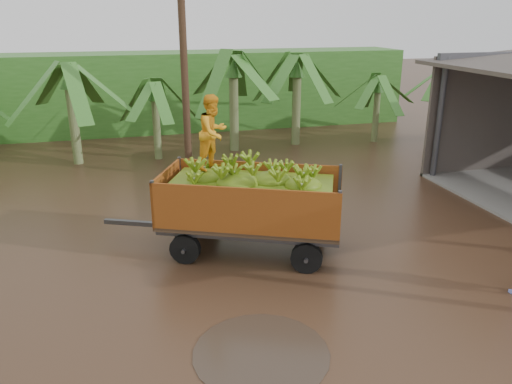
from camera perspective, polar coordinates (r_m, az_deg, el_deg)
The scene contains 5 objects.
ground at distance 11.01m, azimuth 12.69°, elevation -9.36°, with size 100.00×100.00×0.00m, color black.
hedge_north at distance 24.85m, azimuth -8.64°, elevation 11.39°, with size 22.00×3.00×3.60m, color #2D661E.
banana_trailer at distance 11.36m, azimuth -0.72°, elevation -0.89°, with size 5.58×3.46×3.59m.
utility_pole at distance 16.69m, azimuth -8.24°, elevation 14.78°, with size 1.20×0.24×7.69m.
banana_plants at distance 14.72m, azimuth -18.62°, elevation 4.99°, with size 24.04×20.81×4.01m.
Camera 1 is at (-4.72, -8.46, 5.23)m, focal length 35.00 mm.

